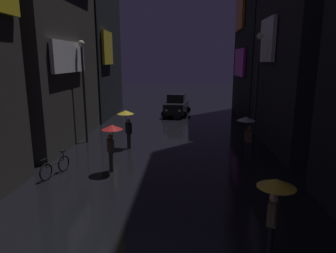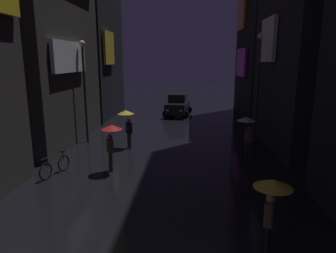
{
  "view_description": "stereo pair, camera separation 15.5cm",
  "coord_description": "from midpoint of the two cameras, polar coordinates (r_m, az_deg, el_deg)",
  "views": [
    {
      "loc": [
        0.91,
        -3.86,
        4.8
      ],
      "look_at": [
        0.0,
        10.83,
        1.53
      ],
      "focal_mm": 32.0,
      "sensor_mm": 36.0,
      "label": 1
    },
    {
      "loc": [
        1.06,
        -3.85,
        4.8
      ],
      "look_at": [
        0.0,
        10.83,
        1.53
      ],
      "focal_mm": 32.0,
      "sensor_mm": 36.0,
      "label": 2
    }
  ],
  "objects": [
    {
      "name": "bicycle_parked_at_storefront",
      "position": [
        13.67,
        -20.39,
        -7.12
      ],
      "size": [
        0.57,
        1.76,
        0.96
      ],
      "color": "black",
      "rests_on": "ground"
    },
    {
      "name": "streetlamp_right_far",
      "position": [
        18.28,
        17.04,
        9.09
      ],
      "size": [
        0.36,
        0.36,
        6.3
      ],
      "color": "#2D2D33",
      "rests_on": "ground"
    },
    {
      "name": "streetlamp_left_far",
      "position": [
        18.03,
        -15.43,
        8.43
      ],
      "size": [
        0.36,
        0.36,
        5.88
      ],
      "color": "#2D2D33",
      "rests_on": "ground"
    },
    {
      "name": "pedestrian_midstreet_left_yellow",
      "position": [
        16.55,
        -7.57,
        1.52
      ],
      "size": [
        0.9,
        0.9,
        2.12
      ],
      "color": "#38332D",
      "rests_on": "ground"
    },
    {
      "name": "building_right_far",
      "position": [
        27.09,
        19.1,
        19.45
      ],
      "size": [
        4.25,
        8.4,
        16.73
      ],
      "color": "black",
      "rests_on": "ground"
    },
    {
      "name": "building_left_far",
      "position": [
        27.28,
        -14.88,
        19.73
      ],
      "size": [
        4.25,
        7.67,
        16.78
      ],
      "color": "black",
      "rests_on": "ground"
    },
    {
      "name": "pedestrian_far_right_yellow",
      "position": [
        7.65,
        19.73,
        -12.43
      ],
      "size": [
        0.9,
        0.9,
        2.12
      ],
      "color": "black",
      "rests_on": "ground"
    },
    {
      "name": "pedestrian_midstreet_centre_red",
      "position": [
        13.04,
        -10.44,
        -1.57
      ],
      "size": [
        0.9,
        0.9,
        2.12
      ],
      "color": "#38332D",
      "rests_on": "ground"
    },
    {
      "name": "pedestrian_foreground_right_clear",
      "position": [
        15.06,
        15.13,
        0.09
      ],
      "size": [
        0.9,
        0.9,
        2.12
      ],
      "color": "#2D2D38",
      "rests_on": "ground"
    },
    {
      "name": "car_distant",
      "position": [
        26.51,
        2.08,
        4.13
      ],
      "size": [
        2.56,
        4.29,
        1.92
      ],
      "color": "black",
      "rests_on": "ground"
    }
  ]
}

